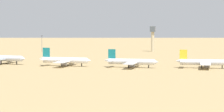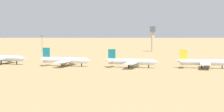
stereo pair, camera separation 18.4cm
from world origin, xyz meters
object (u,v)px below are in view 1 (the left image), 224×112
parked_jet_yellow_4 (203,62)px  control_tower (153,36)px  parked_jet_yellow_1 (1,58)px  light_pole_west (42,43)px  parked_jet_teal_3 (131,62)px  parked_jet_teal_2 (64,60)px

parked_jet_yellow_4 → control_tower: 177.96m
parked_jet_yellow_1 → control_tower: bearing=68.9°
parked_jet_yellow_1 → light_pole_west: (-32.27, 141.07, 5.37)m
parked_jet_yellow_1 → parked_jet_teal_3: parked_jet_yellow_1 is taller
parked_jet_yellow_1 → parked_jet_teal_3: (90.29, -2.85, -0.33)m
parked_jet_teal_3 → control_tower: 175.83m
parked_jet_yellow_1 → light_pole_west: light_pole_west is taller
parked_jet_teal_2 → parked_jet_yellow_4: bearing=5.9°
parked_jet_yellow_1 → control_tower: 188.19m
control_tower → parked_jet_teal_2: bearing=-99.2°
parked_jet_teal_2 → control_tower: (28.33, 175.70, 11.70)m
parked_jet_yellow_1 → parked_jet_teal_3: 90.33m
parked_jet_teal_2 → control_tower: bearing=81.5°
parked_jet_teal_2 → control_tower: size_ratio=1.37×
parked_jet_teal_3 → parked_jet_yellow_4: (43.39, 7.03, -0.01)m
parked_jet_yellow_4 → control_tower: size_ratio=1.32×
light_pole_west → parked_jet_yellow_1: bearing=-77.1°
parked_jet_teal_2 → parked_jet_teal_3: (43.06, 0.88, -0.14)m
parked_jet_teal_3 → parked_jet_yellow_4: 43.95m
parked_jet_yellow_4 → control_tower: control_tower is taller
parked_jet_teal_2 → parked_jet_teal_3: size_ratio=1.04×
parked_jet_yellow_4 → light_pole_west: size_ratio=2.08×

